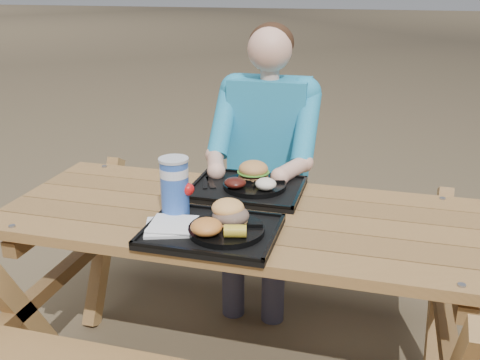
# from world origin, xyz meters

# --- Properties ---
(picnic_table) EXTENTS (1.80, 1.49, 0.75)m
(picnic_table) POSITION_xyz_m (0.00, 0.00, 0.38)
(picnic_table) COLOR #999999
(picnic_table) RESTS_ON ground
(tray_near) EXTENTS (0.45, 0.35, 0.02)m
(tray_near) POSITION_xyz_m (-0.04, -0.21, 0.76)
(tray_near) COLOR black
(tray_near) RESTS_ON picnic_table
(tray_far) EXTENTS (0.45, 0.35, 0.02)m
(tray_far) POSITION_xyz_m (-0.03, 0.21, 0.76)
(tray_far) COLOR black
(tray_far) RESTS_ON picnic_table
(plate_near) EXTENTS (0.26, 0.26, 0.02)m
(plate_near) POSITION_xyz_m (0.01, -0.22, 0.78)
(plate_near) COLOR black
(plate_near) RESTS_ON tray_near
(plate_far) EXTENTS (0.26, 0.26, 0.02)m
(plate_far) POSITION_xyz_m (0.00, 0.22, 0.78)
(plate_far) COLOR black
(plate_far) RESTS_ON tray_far
(napkin_stack) EXTENTS (0.20, 0.20, 0.02)m
(napkin_stack) POSITION_xyz_m (-0.19, -0.24, 0.78)
(napkin_stack) COLOR white
(napkin_stack) RESTS_ON tray_near
(soda_cup) EXTENTS (0.10, 0.10, 0.20)m
(soda_cup) POSITION_xyz_m (-0.21, -0.12, 0.87)
(soda_cup) COLOR #1643A7
(soda_cup) RESTS_ON tray_near
(condiment_bbq) EXTENTS (0.05, 0.05, 0.03)m
(condiment_bbq) POSITION_xyz_m (-0.04, -0.09, 0.78)
(condiment_bbq) COLOR black
(condiment_bbq) RESTS_ON tray_near
(condiment_mustard) EXTENTS (0.05, 0.05, 0.03)m
(condiment_mustard) POSITION_xyz_m (0.02, -0.08, 0.78)
(condiment_mustard) COLOR yellow
(condiment_mustard) RESTS_ON tray_near
(sandwich) EXTENTS (0.12, 0.12, 0.12)m
(sandwich) POSITION_xyz_m (0.01, -0.18, 0.85)
(sandwich) COLOR #F7AA57
(sandwich) RESTS_ON plate_near
(mac_cheese) EXTENTS (0.11, 0.11, 0.05)m
(mac_cheese) POSITION_xyz_m (-0.04, -0.29, 0.82)
(mac_cheese) COLOR orange
(mac_cheese) RESTS_ON plate_near
(corn_cob) EXTENTS (0.09, 0.09, 0.04)m
(corn_cob) POSITION_xyz_m (0.06, -0.28, 0.81)
(corn_cob) COLOR gold
(corn_cob) RESTS_ON plate_near
(cutlery_far) EXTENTS (0.08, 0.13, 0.01)m
(cutlery_far) POSITION_xyz_m (-0.19, 0.22, 0.77)
(cutlery_far) COLOR black
(cutlery_far) RESTS_ON tray_far
(burger) EXTENTS (0.13, 0.13, 0.11)m
(burger) POSITION_xyz_m (-0.01, 0.27, 0.85)
(burger) COLOR #D28D4A
(burger) RESTS_ON plate_far
(baked_beans) EXTENTS (0.09, 0.09, 0.04)m
(baked_beans) POSITION_xyz_m (-0.06, 0.14, 0.81)
(baked_beans) COLOR #45130D
(baked_beans) RESTS_ON plate_far
(potato_salad) EXTENTS (0.08, 0.08, 0.05)m
(potato_salad) POSITION_xyz_m (0.06, 0.15, 0.81)
(potato_salad) COLOR white
(potato_salad) RESTS_ON plate_far
(diner) EXTENTS (0.48, 0.84, 1.28)m
(diner) POSITION_xyz_m (-0.05, 0.72, 0.64)
(diner) COLOR #1BB9BD
(diner) RESTS_ON ground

